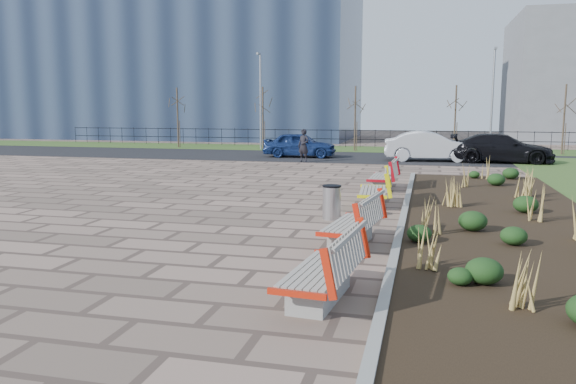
% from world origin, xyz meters
% --- Properties ---
extents(ground, '(120.00, 120.00, 0.00)m').
position_xyz_m(ground, '(0.00, 0.00, 0.00)').
color(ground, '#876B5C').
rests_on(ground, ground).
extents(planting_bed, '(4.50, 18.00, 0.10)m').
position_xyz_m(planting_bed, '(6.25, 5.00, 0.05)').
color(planting_bed, black).
rests_on(planting_bed, ground).
extents(planting_curb, '(0.16, 18.00, 0.15)m').
position_xyz_m(planting_curb, '(3.92, 5.00, 0.07)').
color(planting_curb, gray).
rests_on(planting_curb, ground).
extents(grass_verge_far, '(80.00, 5.00, 0.04)m').
position_xyz_m(grass_verge_far, '(0.00, 28.00, 0.02)').
color(grass_verge_far, '#33511E').
rests_on(grass_verge_far, ground).
extents(road, '(80.00, 7.00, 0.02)m').
position_xyz_m(road, '(0.00, 22.00, 0.01)').
color(road, black).
rests_on(road, ground).
extents(bench_a, '(1.11, 2.18, 1.00)m').
position_xyz_m(bench_a, '(3.00, -1.17, 0.50)').
color(bench_a, red).
rests_on(bench_a, ground).
extents(bench_b, '(1.17, 2.20, 1.00)m').
position_xyz_m(bench_b, '(3.00, 2.15, 0.50)').
color(bench_b, red).
rests_on(bench_b, ground).
extents(bench_c, '(1.05, 2.16, 1.00)m').
position_xyz_m(bench_c, '(3.00, 6.81, 0.50)').
color(bench_c, '#FFF50D').
rests_on(bench_c, ground).
extents(bench_d, '(0.97, 2.13, 1.00)m').
position_xyz_m(bench_d, '(3.00, 10.09, 0.50)').
color(bench_d, '#A90B17').
rests_on(bench_d, ground).
extents(litter_bin, '(0.45, 0.45, 0.82)m').
position_xyz_m(litter_bin, '(2.19, 4.68, 0.41)').
color(litter_bin, '#B2B2B7').
rests_on(litter_bin, ground).
extents(pedestrian, '(0.72, 0.61, 1.67)m').
position_xyz_m(pedestrian, '(-1.58, 18.69, 0.83)').
color(pedestrian, black).
rests_on(pedestrian, ground).
extents(car_blue, '(4.03, 1.77, 1.35)m').
position_xyz_m(car_blue, '(-2.37, 21.32, 0.70)').
color(car_blue, navy).
rests_on(car_blue, road).
extents(car_silver, '(4.68, 1.95, 1.50)m').
position_xyz_m(car_silver, '(4.56, 20.70, 0.77)').
color(car_silver, silver).
rests_on(car_silver, road).
extents(car_black, '(5.01, 2.30, 1.42)m').
position_xyz_m(car_black, '(8.00, 20.67, 0.73)').
color(car_black, black).
rests_on(car_black, road).
extents(tree_a, '(1.40, 1.40, 4.00)m').
position_xyz_m(tree_a, '(-12.00, 26.50, 2.04)').
color(tree_a, '#4C3D2D').
rests_on(tree_a, grass_verge_far).
extents(tree_b, '(1.40, 1.40, 4.00)m').
position_xyz_m(tree_b, '(-6.00, 26.50, 2.04)').
color(tree_b, '#4C3D2D').
rests_on(tree_b, grass_verge_far).
extents(tree_c, '(1.40, 1.40, 4.00)m').
position_xyz_m(tree_c, '(0.00, 26.50, 2.04)').
color(tree_c, '#4C3D2D').
rests_on(tree_c, grass_verge_far).
extents(tree_d, '(1.40, 1.40, 4.00)m').
position_xyz_m(tree_d, '(6.00, 26.50, 2.04)').
color(tree_d, '#4C3D2D').
rests_on(tree_d, grass_verge_far).
extents(tree_e, '(1.40, 1.40, 4.00)m').
position_xyz_m(tree_e, '(12.00, 26.50, 2.04)').
color(tree_e, '#4C3D2D').
rests_on(tree_e, grass_verge_far).
extents(lamp_west, '(0.24, 0.60, 6.00)m').
position_xyz_m(lamp_west, '(-6.00, 26.00, 3.04)').
color(lamp_west, gray).
rests_on(lamp_west, grass_verge_far).
extents(lamp_east, '(0.24, 0.60, 6.00)m').
position_xyz_m(lamp_east, '(8.00, 26.00, 3.04)').
color(lamp_east, gray).
rests_on(lamp_east, grass_verge_far).
extents(railing_fence, '(44.00, 0.10, 1.20)m').
position_xyz_m(railing_fence, '(0.00, 29.50, 0.64)').
color(railing_fence, black).
rests_on(railing_fence, grass_verge_far).
extents(building_glass, '(40.00, 14.00, 15.00)m').
position_xyz_m(building_glass, '(-22.00, 40.00, 7.50)').
color(building_glass, '#192338').
rests_on(building_glass, ground).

